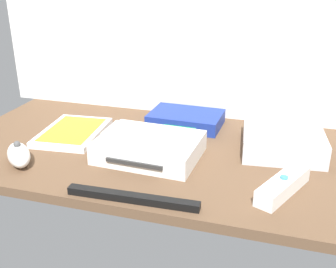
{
  "coord_description": "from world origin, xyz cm",
  "views": [
    {
      "loc": [
        23.31,
        -77.89,
        38.4
      ],
      "look_at": [
        0.0,
        0.0,
        4.0
      ],
      "focal_mm": 43.26,
      "sensor_mm": 36.0,
      "label": 1
    }
  ],
  "objects_px": {
    "game_console": "(149,147)",
    "network_router": "(187,119)",
    "remote_classic_pad": "(141,135)",
    "remote_wand": "(283,186)",
    "remote_nunchuk": "(19,155)",
    "sensor_bar": "(131,198)",
    "game_case": "(73,132)",
    "mini_computer": "(283,140)"
  },
  "relations": [
    {
      "from": "game_console",
      "to": "network_router",
      "type": "bearing_deg",
      "value": 83.88
    },
    {
      "from": "game_console",
      "to": "remote_classic_pad",
      "type": "relative_size",
      "value": 1.51
    },
    {
      "from": "remote_wand",
      "to": "remote_nunchuk",
      "type": "xyz_separation_m",
      "value": [
        -0.53,
        -0.04,
        0.01
      ]
    },
    {
      "from": "remote_wand",
      "to": "sensor_bar",
      "type": "height_order",
      "value": "remote_wand"
    },
    {
      "from": "game_case",
      "to": "sensor_bar",
      "type": "relative_size",
      "value": 0.84
    },
    {
      "from": "game_console",
      "to": "mini_computer",
      "type": "height_order",
      "value": "mini_computer"
    },
    {
      "from": "mini_computer",
      "to": "remote_nunchuk",
      "type": "relative_size",
      "value": 1.81
    },
    {
      "from": "game_console",
      "to": "game_case",
      "type": "distance_m",
      "value": 0.22
    },
    {
      "from": "mini_computer",
      "to": "remote_nunchuk",
      "type": "bearing_deg",
      "value": -157.05
    },
    {
      "from": "game_console",
      "to": "mini_computer",
      "type": "bearing_deg",
      "value": 25.19
    },
    {
      "from": "network_router",
      "to": "remote_wand",
      "type": "height_order",
      "value": "same"
    },
    {
      "from": "remote_wand",
      "to": "remote_classic_pad",
      "type": "height_order",
      "value": "remote_classic_pad"
    },
    {
      "from": "sensor_bar",
      "to": "game_console",
      "type": "bearing_deg",
      "value": 96.67
    },
    {
      "from": "game_console",
      "to": "sensor_bar",
      "type": "relative_size",
      "value": 0.91
    },
    {
      "from": "game_console",
      "to": "sensor_bar",
      "type": "distance_m",
      "value": 0.18
    },
    {
      "from": "game_case",
      "to": "remote_nunchuk",
      "type": "bearing_deg",
      "value": -105.58
    },
    {
      "from": "game_console",
      "to": "remote_nunchuk",
      "type": "distance_m",
      "value": 0.27
    },
    {
      "from": "remote_nunchuk",
      "to": "remote_classic_pad",
      "type": "relative_size",
      "value": 0.72
    },
    {
      "from": "game_console",
      "to": "sensor_bar",
      "type": "height_order",
      "value": "game_console"
    },
    {
      "from": "game_console",
      "to": "mini_computer",
      "type": "distance_m",
      "value": 0.29
    },
    {
      "from": "game_case",
      "to": "remote_nunchuk",
      "type": "distance_m",
      "value": 0.17
    },
    {
      "from": "mini_computer",
      "to": "remote_classic_pad",
      "type": "height_order",
      "value": "remote_classic_pad"
    },
    {
      "from": "remote_wand",
      "to": "remote_nunchuk",
      "type": "height_order",
      "value": "remote_nunchuk"
    },
    {
      "from": "network_router",
      "to": "remote_wand",
      "type": "distance_m",
      "value": 0.37
    },
    {
      "from": "mini_computer",
      "to": "remote_wand",
      "type": "height_order",
      "value": "mini_computer"
    },
    {
      "from": "mini_computer",
      "to": "sensor_bar",
      "type": "height_order",
      "value": "mini_computer"
    },
    {
      "from": "remote_nunchuk",
      "to": "remote_classic_pad",
      "type": "xyz_separation_m",
      "value": [
        0.23,
        0.1,
        0.03
      ]
    },
    {
      "from": "network_router",
      "to": "remote_wand",
      "type": "relative_size",
      "value": 1.23
    },
    {
      "from": "game_console",
      "to": "sensor_bar",
      "type": "bearing_deg",
      "value": -78.44
    },
    {
      "from": "mini_computer",
      "to": "remote_wand",
      "type": "bearing_deg",
      "value": -87.39
    },
    {
      "from": "sensor_bar",
      "to": "remote_classic_pad",
      "type": "bearing_deg",
      "value": 102.28
    },
    {
      "from": "game_case",
      "to": "network_router",
      "type": "bearing_deg",
      "value": 24.58
    },
    {
      "from": "remote_classic_pad",
      "to": "mini_computer",
      "type": "bearing_deg",
      "value": 22.93
    },
    {
      "from": "game_console",
      "to": "remote_wand",
      "type": "xyz_separation_m",
      "value": [
        0.28,
        -0.07,
        -0.01
      ]
    },
    {
      "from": "remote_wand",
      "to": "remote_classic_pad",
      "type": "bearing_deg",
      "value": -167.27
    },
    {
      "from": "network_router",
      "to": "game_console",
      "type": "bearing_deg",
      "value": -97.09
    },
    {
      "from": "remote_nunchuk",
      "to": "remote_classic_pad",
      "type": "height_order",
      "value": "remote_classic_pad"
    },
    {
      "from": "mini_computer",
      "to": "game_case",
      "type": "height_order",
      "value": "mini_computer"
    },
    {
      "from": "remote_wand",
      "to": "remote_classic_pad",
      "type": "distance_m",
      "value": 0.3
    },
    {
      "from": "game_console",
      "to": "remote_nunchuk",
      "type": "bearing_deg",
      "value": -153.39
    },
    {
      "from": "remote_wand",
      "to": "remote_classic_pad",
      "type": "xyz_separation_m",
      "value": [
        -0.29,
        0.06,
        0.04
      ]
    },
    {
      "from": "network_router",
      "to": "remote_nunchuk",
      "type": "height_order",
      "value": "remote_nunchuk"
    }
  ]
}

